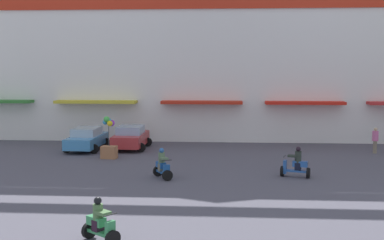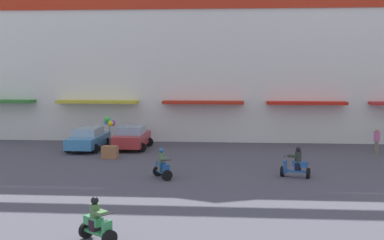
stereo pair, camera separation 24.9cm
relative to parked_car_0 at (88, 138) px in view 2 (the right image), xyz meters
name	(u,v)px [view 2 (the right image)]	position (x,y,z in m)	size (l,w,h in m)	color
ground_plane	(176,207)	(7.27, -13.10, -0.75)	(128.00, 128.00, 0.00)	#504E59
colonial_building	(206,13)	(7.27, 9.19, 9.01)	(36.94, 14.55, 22.53)	white
parked_car_0	(88,138)	(0.00, 0.00, 0.00)	(2.48, 4.47, 1.48)	#428BC5
parked_car_1	(132,137)	(2.81, 0.52, 0.03)	(2.51, 3.93, 1.54)	#B13032
scooter_rider_0	(296,165)	(12.62, -7.41, -0.12)	(1.52, 0.91, 1.55)	black
scooter_rider_4	(162,166)	(6.04, -8.12, -0.14)	(1.11, 1.39, 1.50)	black
scooter_rider_5	(97,224)	(5.23, -17.27, -0.15)	(1.36, 1.22, 1.44)	black
pedestrian_2	(377,139)	(18.57, -0.09, 0.18)	(0.54, 0.54, 1.64)	#7E705B
balloon_vendor_cart	(110,141)	(2.18, -3.00, 0.32)	(0.96, 0.82, 2.56)	#A06844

